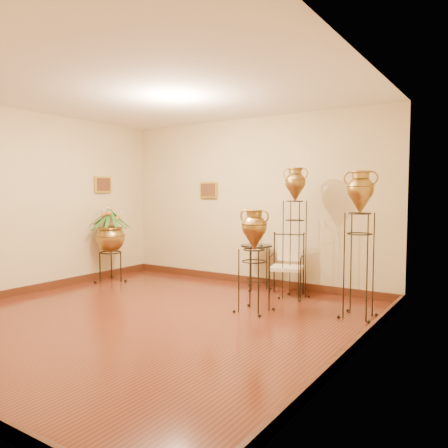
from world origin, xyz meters
The scene contains 8 objects.
ground centered at (0.00, 0.00, 0.00)m, with size 5.00×5.00×0.00m, color maroon.
room_shell centered at (-0.01, 0.01, 1.73)m, with size 5.02×5.02×2.81m.
amphora_tall centered at (1.08, 1.92, 0.99)m, with size 0.40×0.40×1.93m.
amphora_mid centered at (2.15, 1.45, 0.93)m, with size 0.42×0.42×1.84m.
amphora_short centered at (0.94, 0.96, 0.68)m, with size 0.46×0.46×1.36m.
planter_urn centered at (-2.15, 1.32, 0.82)m, with size 0.84×0.84×1.47m.
armchair centered at (0.93, 1.98, 0.47)m, with size 0.64×0.62×0.93m.
side_table centered at (0.31, 2.15, 0.38)m, with size 0.62×0.62×0.91m.
Camera 1 is at (3.70, -3.93, 1.54)m, focal length 35.00 mm.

